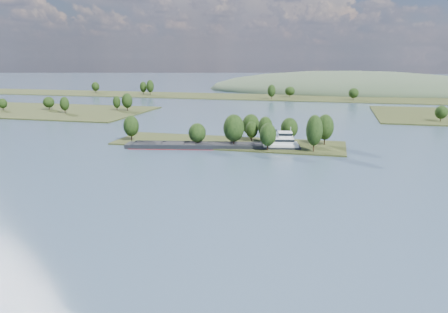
# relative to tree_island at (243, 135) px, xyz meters

# --- Properties ---
(ground) EXTENTS (1800.00, 1800.00, 0.00)m
(ground) POSITION_rel_tree_island_xyz_m (-6.68, -58.86, -4.38)
(ground) COLOR #3D566A
(ground) RESTS_ON ground
(tree_island) EXTENTS (100.00, 30.53, 15.84)m
(tree_island) POSITION_rel_tree_island_xyz_m (0.00, 0.00, 0.00)
(tree_island) COLOR #2A3216
(tree_island) RESTS_ON ground
(back_shoreline) EXTENTS (900.00, 60.00, 15.73)m
(back_shoreline) POSITION_rel_tree_island_xyz_m (1.82, 220.97, -3.66)
(back_shoreline) COLOR #2A3216
(back_shoreline) RESTS_ON ground
(hill_west) EXTENTS (320.00, 160.00, 44.00)m
(hill_west) POSITION_rel_tree_island_xyz_m (53.32, 321.14, -4.38)
(hill_west) COLOR #374832
(hill_west) RESTS_ON ground
(cargo_barge) EXTENTS (72.76, 22.30, 9.80)m
(cargo_barge) POSITION_rel_tree_island_xyz_m (-5.60, -8.63, -3.14)
(cargo_barge) COLOR black
(cargo_barge) RESTS_ON ground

